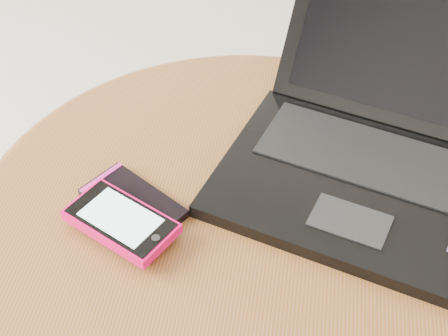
# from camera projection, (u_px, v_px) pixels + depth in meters

# --- Properties ---
(table) EXTENTS (0.65, 0.65, 0.52)m
(table) POSITION_uv_depth(u_px,v_px,m) (246.00, 274.00, 0.86)
(table) COLOR #572C18
(table) RESTS_ON ground
(laptop) EXTENTS (0.42, 0.43, 0.20)m
(laptop) POSITION_uv_depth(u_px,v_px,m) (381.00, 146.00, 0.81)
(laptop) COLOR black
(laptop) RESTS_ON table
(phone_black) EXTENTS (0.13, 0.12, 0.01)m
(phone_black) POSITION_uv_depth(u_px,v_px,m) (133.00, 203.00, 0.79)
(phone_black) COLOR black
(phone_black) RESTS_ON table
(phone_pink) EXTENTS (0.14, 0.11, 0.01)m
(phone_pink) POSITION_uv_depth(u_px,v_px,m) (121.00, 221.00, 0.75)
(phone_pink) COLOR #DA044D
(phone_pink) RESTS_ON phone_black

